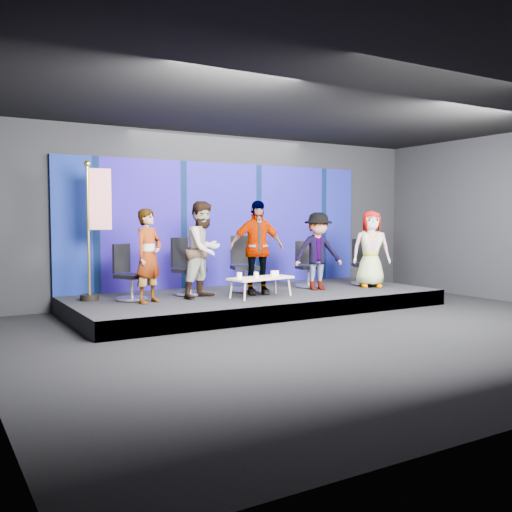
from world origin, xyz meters
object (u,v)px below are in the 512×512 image
object	(u,v)px
chair_c	(244,273)
chair_e	(363,269)
panelist_b	(204,250)
mug_a	(239,275)
chair_b	(187,276)
coffee_table	(261,279)
mug_e	(277,273)
panelist_a	(149,256)
chair_d	(307,272)
mug_b	(257,275)
flag_stand	(96,227)
panelist_e	(371,249)
mug_c	(256,274)
panelist_c	(257,248)
chair_a	(129,282)
mug_d	(273,274)
panelist_d	(318,251)

from	to	relation	value
chair_c	chair_e	xyz separation A→B (m)	(2.80, -0.29, -0.03)
panelist_b	mug_a	bearing A→B (deg)	-75.43
chair_b	coffee_table	world-z (taller)	chair_b
mug_e	panelist_a	bearing A→B (deg)	173.74
chair_d	mug_b	size ratio (longest dim) A/B	10.52
coffee_table	flag_stand	bearing A→B (deg)	156.44
panelist_e	mug_a	size ratio (longest dim) A/B	14.62
panelist_b	chair_e	xyz separation A→B (m)	(3.87, 0.12, -0.55)
mug_c	chair_b	bearing A→B (deg)	138.87
panelist_c	mug_e	bearing A→B (deg)	-29.21
panelist_a	mug_a	size ratio (longest dim) A/B	14.65
chair_a	mug_e	world-z (taller)	chair_a
mug_c	mug_d	world-z (taller)	mug_d
chair_b	panelist_d	xyz separation A→B (m)	(2.56, -0.64, 0.42)
panelist_d	flag_stand	xyz separation A→B (m)	(-4.21, 0.82, 0.51)
coffee_table	flag_stand	world-z (taller)	flag_stand
mug_d	mug_e	world-z (taller)	mug_d
coffee_table	chair_b	bearing A→B (deg)	136.23
mug_e	mug_b	bearing A→B (deg)	-160.70
chair_b	chair_c	bearing A→B (deg)	-31.29
chair_d	mug_a	distance (m)	2.26
mug_b	mug_e	world-z (taller)	same
chair_c	panelist_e	world-z (taller)	panelist_e
chair_c	panelist_c	bearing A→B (deg)	-75.97
panelist_c	mug_b	distance (m)	0.72
chair_a	mug_d	size ratio (longest dim) A/B	9.09
mug_b	panelist_c	bearing A→B (deg)	59.25
mug_a	chair_c	bearing A→B (deg)	56.12
coffee_table	mug_e	world-z (taller)	mug_e
chair_a	flag_stand	bearing A→B (deg)	115.85
panelist_c	chair_e	size ratio (longest dim) A/B	1.79
panelist_d	mug_c	distance (m)	1.63
chair_a	panelist_b	xyz separation A→B (m)	(1.28, -0.35, 0.55)
chair_a	chair_c	bearing A→B (deg)	-28.95
panelist_a	chair_b	xyz separation A→B (m)	(0.97, 0.60, -0.45)
chair_a	panelist_a	size ratio (longest dim) A/B	0.62
coffee_table	chair_a	bearing A→B (deg)	158.97
panelist_d	mug_b	distance (m)	1.77
chair_b	panelist_e	size ratio (longest dim) A/B	0.67
chair_a	flag_stand	distance (m)	1.12
panelist_b	chair_d	size ratio (longest dim) A/B	1.82
mug_d	flag_stand	world-z (taller)	flag_stand
panelist_c	chair_d	bearing A→B (deg)	32.23
chair_c	panelist_c	world-z (taller)	panelist_c
coffee_table	chair_c	bearing A→B (deg)	80.07
chair_c	panelist_c	size ratio (longest dim) A/B	0.62
panelist_e	coffee_table	bearing A→B (deg)	-148.69
chair_a	mug_c	world-z (taller)	chair_a
panelist_e	mug_c	distance (m)	2.83
chair_a	coffee_table	world-z (taller)	chair_a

